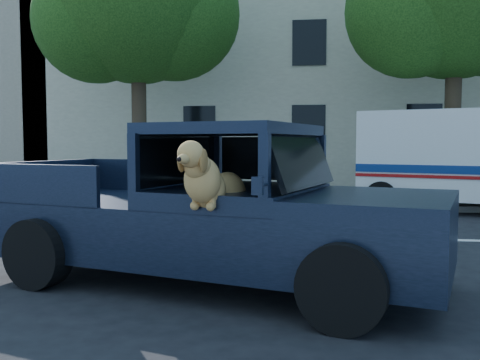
# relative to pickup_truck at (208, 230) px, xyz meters

# --- Properties ---
(ground) EXTENTS (120.00, 120.00, 0.00)m
(ground) POSITION_rel_pickup_truck_xyz_m (0.00, -0.14, -0.63)
(ground) COLOR black
(ground) RESTS_ON ground
(far_sidewalk) EXTENTS (60.00, 4.00, 0.15)m
(far_sidewalk) POSITION_rel_pickup_truck_xyz_m (0.00, 9.06, -0.55)
(far_sidewalk) COLOR gray
(far_sidewalk) RESTS_ON ground
(lane_stripes) EXTENTS (21.60, 0.14, 0.01)m
(lane_stripes) POSITION_rel_pickup_truck_xyz_m (2.00, 3.26, -0.62)
(lane_stripes) COLOR silver
(lane_stripes) RESTS_ON ground
(street_tree_left) EXTENTS (6.00, 5.20, 8.60)m
(street_tree_left) POSITION_rel_pickup_truck_xyz_m (-3.96, 9.49, 5.09)
(street_tree_left) COLOR #332619
(street_tree_left) RESTS_ON ground
(building_main) EXTENTS (26.00, 6.00, 9.00)m
(building_main) POSITION_rel_pickup_truck_xyz_m (3.00, 16.36, 3.87)
(building_main) COLOR beige
(building_main) RESTS_ON ground
(pickup_truck) EXTENTS (5.53, 3.40, 1.85)m
(pickup_truck) POSITION_rel_pickup_truck_xyz_m (0.00, 0.00, 0.00)
(pickup_truck) COLOR black
(pickup_truck) RESTS_ON ground
(mail_truck) EXTENTS (4.82, 3.47, 2.41)m
(mail_truck) POSITION_rel_pickup_truck_xyz_m (4.52, 7.31, 0.42)
(mail_truck) COLOR silver
(mail_truck) RESTS_ON ground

